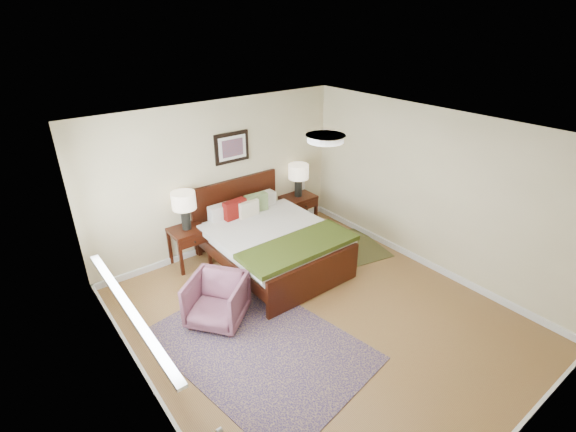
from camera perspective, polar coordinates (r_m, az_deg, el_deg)
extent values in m
plane|color=olive|center=(5.79, 4.15, -13.64)|extent=(5.00, 5.00, 0.00)
cube|color=beige|center=(6.95, -9.34, 5.20)|extent=(4.50, 0.04, 2.50)
cube|color=beige|center=(3.97, 30.56, -16.32)|extent=(4.50, 0.04, 2.50)
cube|color=beige|center=(4.15, -19.75, -11.85)|extent=(0.04, 5.00, 2.50)
cube|color=beige|center=(6.67, 19.16, 3.14)|extent=(0.04, 5.00, 2.50)
cube|color=white|center=(4.61, 5.17, 10.99)|extent=(4.50, 5.00, 0.02)
cube|color=silver|center=(4.64, -22.72, -5.78)|extent=(0.02, 2.72, 1.32)
cube|color=silver|center=(4.65, -22.54, -5.72)|extent=(0.01, 2.60, 1.20)
cube|color=silver|center=(4.99, -20.91, -11.78)|extent=(0.10, 2.72, 0.04)
cylinder|color=#999999|center=(3.40, -9.37, -26.98)|extent=(0.04, 0.04, 0.04)
cylinder|color=white|center=(4.62, 5.15, 10.51)|extent=(0.40, 0.40, 0.07)
cylinder|color=beige|center=(4.61, 5.17, 10.93)|extent=(0.44, 0.44, 0.01)
cube|color=#371608|center=(7.28, -7.12, 0.78)|extent=(1.65, 0.06, 1.16)
cube|color=#371608|center=(5.95, 3.68, -8.60)|extent=(1.65, 0.06, 0.58)
cube|color=#371608|center=(6.28, -8.15, -6.58)|extent=(0.06, 2.07, 0.19)
cube|color=#371608|center=(7.05, 2.93, -2.39)|extent=(0.06, 2.07, 0.19)
cube|color=beige|center=(6.56, -2.29, -3.37)|extent=(1.55, 2.05, 0.23)
cube|color=beige|center=(6.41, -1.80, -2.52)|extent=(1.73, 1.82, 0.10)
cube|color=#394413|center=(5.98, 1.51, -4.21)|extent=(1.77, 0.70, 0.07)
cube|color=beige|center=(6.86, -8.72, 0.55)|extent=(0.52, 0.18, 0.27)
cube|color=beige|center=(7.20, -3.74, 2.08)|extent=(0.52, 0.18, 0.27)
cube|color=#5F0E0A|center=(6.81, -7.27, 0.82)|extent=(0.40, 0.17, 0.33)
cube|color=#637946|center=(7.00, -4.38, 1.71)|extent=(0.40, 0.16, 0.33)
cube|color=beige|center=(6.85, -5.44, 0.90)|extent=(0.35, 0.13, 0.29)
cube|color=black|center=(6.89, -7.70, 9.27)|extent=(0.62, 0.03, 0.50)
cube|color=silver|center=(6.88, -7.61, 9.23)|extent=(0.50, 0.01, 0.38)
cube|color=#A52D23|center=(6.87, -7.57, 9.21)|extent=(0.38, 0.01, 0.28)
cube|color=#371608|center=(6.72, -13.63, -1.90)|extent=(0.54, 0.49, 0.05)
cube|color=#371608|center=(6.63, -14.42, -5.62)|extent=(0.05, 0.05, 0.60)
cube|color=#371608|center=(6.79, -10.75, -4.38)|extent=(0.05, 0.05, 0.60)
cube|color=#371608|center=(6.97, -15.88, -4.11)|extent=(0.05, 0.05, 0.60)
cube|color=#371608|center=(7.13, -12.36, -2.97)|extent=(0.05, 0.05, 0.60)
cube|color=#371608|center=(6.58, -12.68, -3.42)|extent=(0.48, 0.03, 0.14)
cube|color=#371608|center=(7.79, 1.40, 2.58)|extent=(0.61, 0.46, 0.05)
cube|color=#371608|center=(7.62, 0.71, -0.48)|extent=(0.05, 0.05, 0.56)
cube|color=#371608|center=(7.94, 3.83, 0.62)|extent=(0.05, 0.05, 0.56)
cube|color=#371608|center=(7.90, -1.08, 0.55)|extent=(0.05, 0.05, 0.56)
cube|color=#371608|center=(8.21, 2.00, 1.57)|extent=(0.05, 0.05, 0.56)
cube|color=#371608|center=(7.68, 2.40, 1.39)|extent=(0.55, 0.03, 0.14)
cube|color=#371608|center=(7.97, 1.37, -0.32)|extent=(0.55, 0.40, 0.03)
cube|color=black|center=(7.96, 1.37, -0.13)|extent=(0.22, 0.29, 0.03)
cube|color=black|center=(7.95, 1.37, 0.09)|extent=(0.22, 0.29, 0.03)
cube|color=black|center=(7.93, 1.38, 0.32)|extent=(0.22, 0.29, 0.03)
cube|color=black|center=(7.92, 1.38, 0.55)|extent=(0.22, 0.29, 0.03)
cube|color=black|center=(7.90, 1.38, 0.78)|extent=(0.22, 0.29, 0.03)
cube|color=black|center=(7.89, 1.38, 1.01)|extent=(0.22, 0.29, 0.03)
cylinder|color=black|center=(6.64, -13.80, -0.45)|extent=(0.14, 0.14, 0.32)
cylinder|color=black|center=(6.56, -13.96, 0.95)|extent=(0.02, 0.02, 0.06)
cylinder|color=beige|center=(6.50, -14.09, 2.07)|extent=(0.37, 0.37, 0.26)
cylinder|color=black|center=(7.71, 1.42, 3.87)|extent=(0.14, 0.14, 0.32)
cylinder|color=black|center=(7.65, 1.43, 5.12)|extent=(0.02, 0.02, 0.06)
cylinder|color=beige|center=(7.60, 1.44, 6.10)|extent=(0.37, 0.37, 0.26)
imported|color=brown|center=(5.60, -9.71, -11.29)|extent=(0.99, 0.98, 0.65)
cube|color=#100C40|center=(5.38, -3.89, -17.22)|extent=(2.21, 2.83, 0.01)
cube|color=black|center=(7.43, 9.42, -4.02)|extent=(0.98, 1.26, 0.01)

